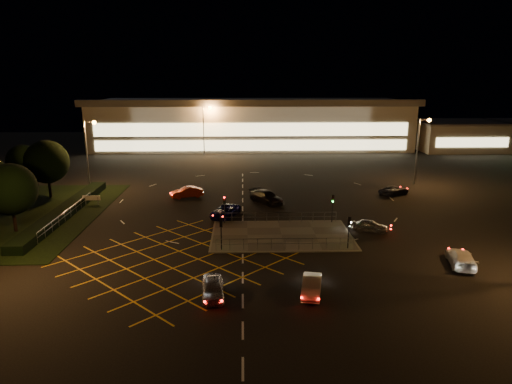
{
  "coord_description": "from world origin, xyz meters",
  "views": [
    {
      "loc": [
        -1.9,
        -46.43,
        15.98
      ],
      "look_at": [
        -0.32,
        8.54,
        2.0
      ],
      "focal_mm": 32.0,
      "sensor_mm": 36.0,
      "label": 1
    }
  ],
  "objects_px": {
    "signal_sw": "(221,227)",
    "car_near_silver": "(213,288)",
    "signal_se": "(349,226)",
    "signal_ne": "(333,203)",
    "car_queue_white": "(312,286)",
    "car_circ_red": "(187,192)",
    "car_left_blue": "(225,211)",
    "car_far_dkgrey": "(266,197)",
    "signal_nw": "(224,204)",
    "car_right_silver": "(370,226)",
    "car_east_grey": "(394,190)",
    "car_approach_white": "(461,258)"
  },
  "relations": [
    {
      "from": "signal_ne",
      "to": "car_approach_white",
      "type": "distance_m",
      "value": 15.09
    },
    {
      "from": "signal_nw",
      "to": "signal_se",
      "type": "bearing_deg",
      "value": -33.65
    },
    {
      "from": "car_circ_red",
      "to": "car_queue_white",
      "type": "bearing_deg",
      "value": 3.5
    },
    {
      "from": "signal_nw",
      "to": "car_queue_white",
      "type": "relative_size",
      "value": 0.8
    },
    {
      "from": "car_left_blue",
      "to": "car_far_dkgrey",
      "type": "relative_size",
      "value": 0.92
    },
    {
      "from": "car_left_blue",
      "to": "car_right_silver",
      "type": "relative_size",
      "value": 1.31
    },
    {
      "from": "signal_nw",
      "to": "car_east_grey",
      "type": "distance_m",
      "value": 26.2
    },
    {
      "from": "signal_ne",
      "to": "car_near_silver",
      "type": "relative_size",
      "value": 0.77
    },
    {
      "from": "signal_ne",
      "to": "car_east_grey",
      "type": "bearing_deg",
      "value": 48.16
    },
    {
      "from": "signal_se",
      "to": "car_approach_white",
      "type": "distance_m",
      "value": 9.97
    },
    {
      "from": "car_approach_white",
      "to": "signal_ne",
      "type": "bearing_deg",
      "value": -40.03
    },
    {
      "from": "signal_sw",
      "to": "car_circ_red",
      "type": "bearing_deg",
      "value": -74.18
    },
    {
      "from": "car_east_grey",
      "to": "car_approach_white",
      "type": "distance_m",
      "value": 24.45
    },
    {
      "from": "signal_nw",
      "to": "car_right_silver",
      "type": "relative_size",
      "value": 0.83
    },
    {
      "from": "signal_nw",
      "to": "car_right_silver",
      "type": "xyz_separation_m",
      "value": [
        15.5,
        -3.0,
        -1.72
      ]
    },
    {
      "from": "car_circ_red",
      "to": "signal_se",
      "type": "bearing_deg",
      "value": 21.3
    },
    {
      "from": "signal_se",
      "to": "car_approach_white",
      "type": "height_order",
      "value": "signal_se"
    },
    {
      "from": "signal_sw",
      "to": "car_right_silver",
      "type": "distance_m",
      "value": 16.37
    },
    {
      "from": "car_queue_white",
      "to": "signal_ne",
      "type": "bearing_deg",
      "value": 85.52
    },
    {
      "from": "signal_sw",
      "to": "signal_se",
      "type": "xyz_separation_m",
      "value": [
        12.0,
        0.0,
        0.0
      ]
    },
    {
      "from": "car_right_silver",
      "to": "car_approach_white",
      "type": "height_order",
      "value": "car_approach_white"
    },
    {
      "from": "signal_sw",
      "to": "car_near_silver",
      "type": "relative_size",
      "value": 0.77
    },
    {
      "from": "car_far_dkgrey",
      "to": "car_right_silver",
      "type": "relative_size",
      "value": 1.42
    },
    {
      "from": "signal_se",
      "to": "car_left_blue",
      "type": "height_order",
      "value": "signal_se"
    },
    {
      "from": "car_right_silver",
      "to": "car_approach_white",
      "type": "bearing_deg",
      "value": -129.44
    },
    {
      "from": "signal_se",
      "to": "car_far_dkgrey",
      "type": "bearing_deg",
      "value": -67.51
    },
    {
      "from": "car_queue_white",
      "to": "car_left_blue",
      "type": "xyz_separation_m",
      "value": [
        -7.24,
        19.72,
        0.04
      ]
    },
    {
      "from": "signal_se",
      "to": "car_queue_white",
      "type": "relative_size",
      "value": 0.8
    },
    {
      "from": "car_right_silver",
      "to": "car_circ_red",
      "type": "relative_size",
      "value": 0.87
    },
    {
      "from": "signal_se",
      "to": "car_left_blue",
      "type": "bearing_deg",
      "value": -41.55
    },
    {
      "from": "car_left_blue",
      "to": "car_approach_white",
      "type": "distance_m",
      "value": 25.65
    },
    {
      "from": "signal_sw",
      "to": "signal_se",
      "type": "relative_size",
      "value": 1.0
    },
    {
      "from": "signal_ne",
      "to": "signal_sw",
      "type": "bearing_deg",
      "value": -146.35
    },
    {
      "from": "car_near_silver",
      "to": "signal_ne",
      "type": "bearing_deg",
      "value": 50.15
    },
    {
      "from": "signal_ne",
      "to": "car_right_silver",
      "type": "distance_m",
      "value": 4.92
    },
    {
      "from": "signal_se",
      "to": "car_queue_white",
      "type": "height_order",
      "value": "signal_se"
    },
    {
      "from": "signal_se",
      "to": "car_left_blue",
      "type": "distance_m",
      "value": 16.18
    },
    {
      "from": "signal_se",
      "to": "signal_ne",
      "type": "bearing_deg",
      "value": -90.0
    },
    {
      "from": "signal_sw",
      "to": "car_near_silver",
      "type": "height_order",
      "value": "signal_sw"
    },
    {
      "from": "car_near_silver",
      "to": "signal_sw",
      "type": "bearing_deg",
      "value": 84.1
    },
    {
      "from": "signal_nw",
      "to": "car_near_silver",
      "type": "xyz_separation_m",
      "value": [
        -0.23,
        -17.23,
        -1.67
      ]
    },
    {
      "from": "car_near_silver",
      "to": "car_circ_red",
      "type": "distance_m",
      "value": 29.41
    },
    {
      "from": "signal_sw",
      "to": "car_circ_red",
      "type": "relative_size",
      "value": 0.72
    },
    {
      "from": "signal_sw",
      "to": "signal_ne",
      "type": "height_order",
      "value": "same"
    },
    {
      "from": "signal_ne",
      "to": "car_far_dkgrey",
      "type": "distance_m",
      "value": 11.21
    },
    {
      "from": "signal_nw",
      "to": "car_near_silver",
      "type": "relative_size",
      "value": 0.77
    },
    {
      "from": "signal_se",
      "to": "car_far_dkgrey",
      "type": "relative_size",
      "value": 0.58
    },
    {
      "from": "car_near_silver",
      "to": "car_left_blue",
      "type": "height_order",
      "value": "car_near_silver"
    },
    {
      "from": "car_left_blue",
      "to": "car_queue_white",
      "type": "bearing_deg",
      "value": -48.42
    },
    {
      "from": "signal_nw",
      "to": "car_queue_white",
      "type": "height_order",
      "value": "signal_nw"
    }
  ]
}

